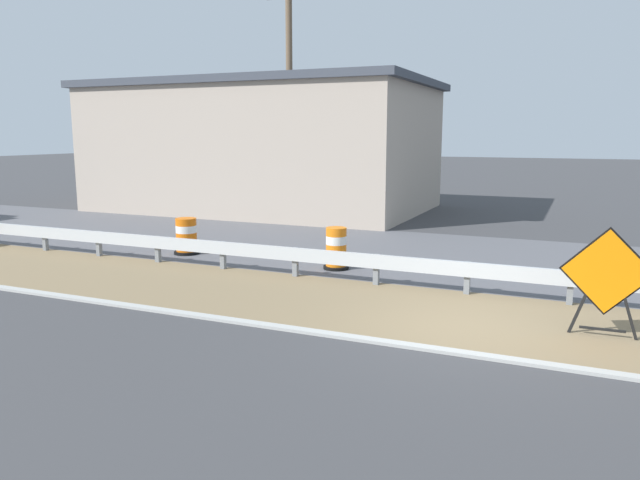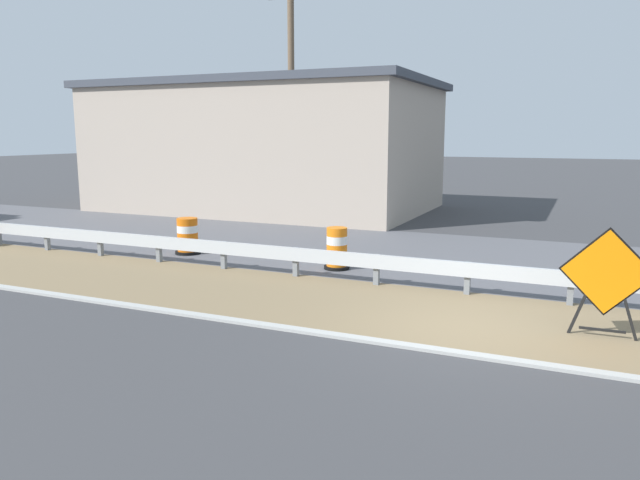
# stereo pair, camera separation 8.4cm
# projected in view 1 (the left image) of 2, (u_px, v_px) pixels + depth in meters

# --- Properties ---
(ground_plane) EXTENTS (160.00, 160.00, 0.00)m
(ground_plane) POSITION_uv_depth(u_px,v_px,m) (465.00, 329.00, 10.60)
(ground_plane) COLOR #3D3D3F
(median_dirt_strip) EXTENTS (3.75, 120.00, 0.01)m
(median_dirt_strip) POSITION_uv_depth(u_px,v_px,m) (472.00, 318.00, 11.21)
(median_dirt_strip) COLOR #7F6B4C
(median_dirt_strip) RESTS_ON ground
(far_lane_asphalt) EXTENTS (7.38, 120.00, 0.00)m
(far_lane_asphalt) POSITION_uv_depth(u_px,v_px,m) (508.00, 261.00, 16.23)
(far_lane_asphalt) COLOR #56565B
(far_lane_asphalt) RESTS_ON ground
(curb_near_edge) EXTENTS (0.20, 120.00, 0.11)m
(curb_near_edge) POSITION_uv_depth(u_px,v_px,m) (450.00, 353.00, 9.43)
(curb_near_edge) COLOR #ADADA8
(curb_near_edge) RESTS_ON ground
(guardrail_median) EXTENTS (0.18, 40.59, 0.71)m
(guardrail_median) POSITION_uv_depth(u_px,v_px,m) (334.00, 259.00, 13.96)
(guardrail_median) COLOR silver
(guardrail_median) RESTS_ON ground
(warning_sign_diamond) EXTENTS (0.09, 1.50, 1.88)m
(warning_sign_diamond) POSITION_uv_depth(u_px,v_px,m) (607.00, 277.00, 10.02)
(warning_sign_diamond) COLOR black
(warning_sign_diamond) RESTS_ON ground
(traffic_barrel_nearest) EXTENTS (0.65, 0.65, 1.06)m
(traffic_barrel_nearest) POSITION_uv_depth(u_px,v_px,m) (336.00, 250.00, 15.22)
(traffic_barrel_nearest) COLOR orange
(traffic_barrel_nearest) RESTS_ON ground
(traffic_barrel_close) EXTENTS (0.73, 0.73, 1.02)m
(traffic_barrel_close) POSITION_uv_depth(u_px,v_px,m) (186.00, 238.00, 17.14)
(traffic_barrel_close) COLOR orange
(traffic_barrel_close) RESTS_ON ground
(roadside_shop_near) EXTENTS (8.99, 14.71, 5.59)m
(roadside_shop_near) POSITION_uv_depth(u_px,v_px,m) (265.00, 146.00, 27.32)
(roadside_shop_near) COLOR #AD9E8E
(roadside_shop_near) RESTS_ON ground
(utility_pole_near) EXTENTS (0.24, 1.80, 8.72)m
(utility_pole_near) POSITION_uv_depth(u_px,v_px,m) (289.00, 102.00, 22.30)
(utility_pole_near) COLOR brown
(utility_pole_near) RESTS_ON ground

